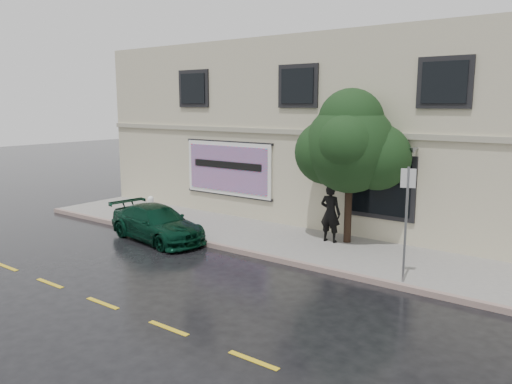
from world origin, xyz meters
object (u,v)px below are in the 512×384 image
Objects in this scene: car at (157,223)px; pedestrian at (330,213)px; fire_hydrant at (151,207)px; street_tree at (350,148)px.

car is 2.12× the size of pedestrian.
fire_hydrant is (-2.22, 1.71, -0.01)m from car.
pedestrian is at bearing -52.19° from car.
pedestrian is at bearing -13.89° from fire_hydrant.
pedestrian reaches higher than car.
pedestrian is 2.17× the size of fire_hydrant.
street_tree reaches higher than fire_hydrant.
car reaches higher than fire_hydrant.
street_tree is at bearing -51.91° from car.
street_tree reaches higher than car.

